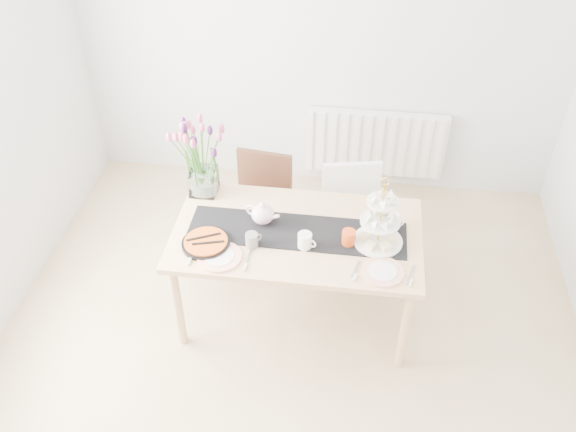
# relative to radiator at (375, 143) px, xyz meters

# --- Properties ---
(room_shell) EXTENTS (4.50, 4.50, 4.50)m
(room_shell) POSITION_rel_radiator_xyz_m (-0.50, -2.19, 0.85)
(room_shell) COLOR tan
(room_shell) RESTS_ON ground
(radiator) EXTENTS (1.20, 0.08, 0.60)m
(radiator) POSITION_rel_radiator_xyz_m (0.00, 0.00, 0.00)
(radiator) COLOR white
(radiator) RESTS_ON room_shell
(dining_table) EXTENTS (1.60, 0.90, 0.75)m
(dining_table) POSITION_rel_radiator_xyz_m (-0.49, -1.58, 0.22)
(dining_table) COLOR tan
(dining_table) RESTS_ON ground
(chair_brown) EXTENTS (0.47, 0.47, 0.85)m
(chair_brown) POSITION_rel_radiator_xyz_m (-0.84, -0.95, 0.04)
(chair_brown) COLOR #3C2015
(chair_brown) RESTS_ON ground
(chair_white) EXTENTS (0.50, 0.50, 0.86)m
(chair_white) POSITION_rel_radiator_xyz_m (-0.15, -1.02, 0.05)
(chair_white) COLOR white
(chair_white) RESTS_ON ground
(table_runner) EXTENTS (1.40, 0.35, 0.01)m
(table_runner) POSITION_rel_radiator_xyz_m (-0.49, -1.58, 0.30)
(table_runner) COLOR black
(table_runner) RESTS_ON dining_table
(tulip_vase) EXTENTS (0.66, 0.66, 0.57)m
(tulip_vase) POSITION_rel_radiator_xyz_m (-1.18, -1.24, 0.66)
(tulip_vase) COLOR silver
(tulip_vase) RESTS_ON dining_table
(cake_stand) EXTENTS (0.31, 0.31, 0.46)m
(cake_stand) POSITION_rel_radiator_xyz_m (0.03, -1.61, 0.43)
(cake_stand) COLOR gold
(cake_stand) RESTS_ON dining_table
(teapot) EXTENTS (0.29, 0.27, 0.16)m
(teapot) POSITION_rel_radiator_xyz_m (-0.72, -1.52, 0.37)
(teapot) COLOR white
(teapot) RESTS_ON dining_table
(cream_jug) EXTENTS (0.12, 0.12, 0.09)m
(cream_jug) POSITION_rel_radiator_xyz_m (0.11, -1.44, 0.35)
(cream_jug) COLOR white
(cream_jug) RESTS_ON dining_table
(tart_tin) EXTENTS (0.31, 0.31, 0.04)m
(tart_tin) POSITION_rel_radiator_xyz_m (-1.04, -1.78, 0.32)
(tart_tin) COLOR black
(tart_tin) RESTS_ON dining_table
(mug_grey) EXTENTS (0.11, 0.11, 0.10)m
(mug_grey) POSITION_rel_radiator_xyz_m (-0.75, -1.74, 0.35)
(mug_grey) COLOR slate
(mug_grey) RESTS_ON dining_table
(mug_white) EXTENTS (0.12, 0.12, 0.11)m
(mug_white) POSITION_rel_radiator_xyz_m (-0.43, -1.71, 0.35)
(mug_white) COLOR white
(mug_white) RESTS_ON dining_table
(mug_orange) EXTENTS (0.12, 0.12, 0.10)m
(mug_orange) POSITION_rel_radiator_xyz_m (-0.16, -1.65, 0.35)
(mug_orange) COLOR #D64817
(mug_orange) RESTS_ON dining_table
(plate_left) EXTENTS (0.30, 0.30, 0.01)m
(plate_left) POSITION_rel_radiator_xyz_m (-0.93, -1.88, 0.31)
(plate_left) COLOR white
(plate_left) RESTS_ON dining_table
(plate_right) EXTENTS (0.31, 0.31, 0.01)m
(plate_right) POSITION_rel_radiator_xyz_m (0.06, -1.88, 0.31)
(plate_right) COLOR white
(plate_right) RESTS_ON dining_table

